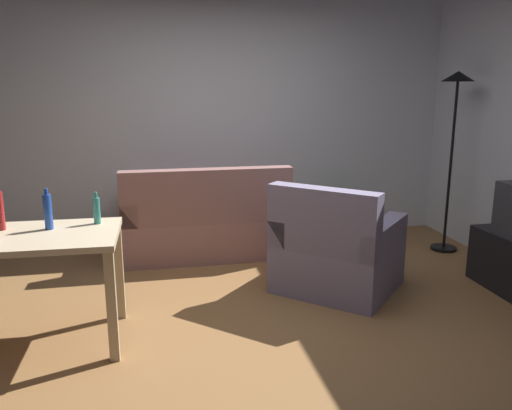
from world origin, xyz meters
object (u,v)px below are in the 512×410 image
object	(u,v)px
torchiere_lamp	(455,113)
desk	(23,251)
couch	(205,225)
bottle_red	(0,210)
bottle_blue	(48,211)
potted_plant	(338,208)
bottle_tall	(97,210)
armchair	(336,253)

from	to	relation	value
torchiere_lamp	desk	xyz separation A→B (m)	(-3.79, -1.29, -0.76)
couch	bottle_red	world-z (taller)	bottle_red
torchiere_lamp	bottle_blue	bearing A→B (deg)	-161.85
bottle_red	bottle_blue	xyz separation A→B (m)	(0.30, -0.04, -0.01)
couch	bottle_red	distance (m)	2.18
desk	potted_plant	xyz separation A→B (m)	(2.86, 1.95, -0.32)
bottle_blue	couch	bearing A→B (deg)	52.51
torchiere_lamp	potted_plant	size ratio (longest dim) A/B	3.18
desk	potted_plant	distance (m)	3.48
bottle_tall	potted_plant	bearing A→B (deg)	36.28
potted_plant	bottle_blue	size ratio (longest dim) A/B	2.08
couch	torchiere_lamp	world-z (taller)	torchiere_lamp
bottle_blue	bottle_red	bearing A→B (deg)	171.93
torchiere_lamp	bottle_tall	bearing A→B (deg)	-161.64
armchair	potted_plant	bearing A→B (deg)	-68.18
bottle_blue	desk	bearing A→B (deg)	-147.21
armchair	bottle_blue	distance (m)	2.25
desk	bottle_red	distance (m)	0.32
desk	potted_plant	size ratio (longest dim) A/B	2.13
bottle_red	armchair	bearing A→B (deg)	8.11
couch	bottle_blue	xyz separation A→B (m)	(-1.18, -1.54, 0.57)
couch	bottle_red	bearing A→B (deg)	45.31
potted_plant	bottle_red	xyz separation A→B (m)	(-3.00, -1.81, 0.56)
bottle_blue	potted_plant	bearing A→B (deg)	34.39
couch	bottle_blue	world-z (taller)	bottle_blue
potted_plant	bottle_blue	world-z (taller)	bottle_blue
couch	potted_plant	world-z (taller)	couch
torchiere_lamp	bottle_blue	size ratio (longest dim) A/B	6.60
desk	bottle_tall	distance (m)	0.53
bottle_blue	torchiere_lamp	bearing A→B (deg)	18.15
bottle_red	bottle_blue	distance (m)	0.30
torchiere_lamp	armchair	size ratio (longest dim) A/B	1.47
potted_plant	bottle_blue	xyz separation A→B (m)	(-2.70, -1.85, 0.55)
torchiere_lamp	potted_plant	bearing A→B (deg)	144.53
bottle_red	bottle_tall	size ratio (longest dim) A/B	1.35
bottle_red	couch	bearing A→B (deg)	45.31
armchair	bottle_tall	size ratio (longest dim) A/B	5.57
armchair	bottle_blue	bearing A→B (deg)	53.18
bottle_red	torchiere_lamp	bearing A→B (deg)	16.28
desk	bottle_tall	xyz separation A→B (m)	(0.45, 0.18, 0.20)
potted_plant	bottle_tall	size ratio (longest dim) A/B	2.58
desk	bottle_red	size ratio (longest dim) A/B	4.07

